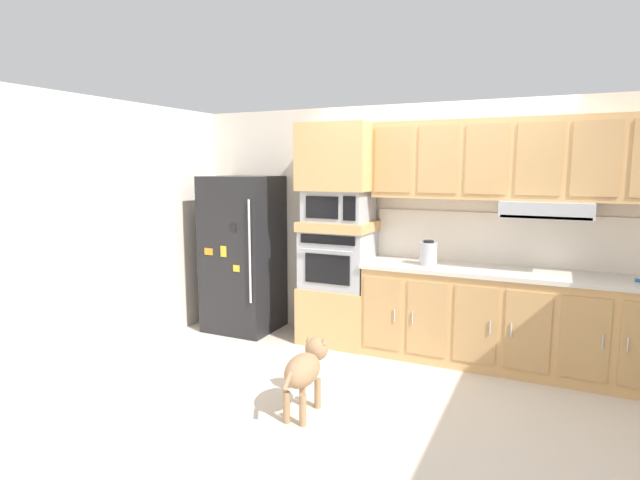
{
  "coord_description": "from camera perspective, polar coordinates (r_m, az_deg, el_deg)",
  "views": [
    {
      "loc": [
        1.13,
        -4.13,
        1.86
      ],
      "look_at": [
        -0.82,
        0.04,
        1.2
      ],
      "focal_mm": 28.57,
      "sensor_mm": 36.0,
      "label": 1
    }
  ],
  "objects": [
    {
      "name": "refrigerator",
      "position": [
        5.88,
        -8.6,
        -1.52
      ],
      "size": [
        0.76,
        0.73,
        1.76
      ],
      "color": "black",
      "rests_on": "ground"
    },
    {
      "name": "appliance_mid_shelf",
      "position": [
        5.34,
        2.12,
        1.61
      ],
      "size": [
        0.74,
        0.62,
        0.1
      ],
      "primitive_type": "cube",
      "color": "tan",
      "rests_on": "built_in_oven"
    },
    {
      "name": "backsplash_panel",
      "position": [
        5.22,
        23.0,
        -0.08
      ],
      "size": [
        3.1,
        0.02,
        0.5
      ],
      "primitive_type": "cube",
      "color": "white",
      "rests_on": "countertop_slab"
    },
    {
      "name": "side_panel_left",
      "position": [
        5.74,
        -18.32,
        1.65
      ],
      "size": [
        0.12,
        7.1,
        2.5
      ],
      "primitive_type": "cube",
      "color": "silver",
      "rests_on": "ground"
    },
    {
      "name": "countertop_slab",
      "position": [
        4.98,
        22.69,
        -3.59
      ],
      "size": [
        3.1,
        0.64,
        0.04
      ],
      "primitive_type": "cube",
      "color": "beige",
      "rests_on": "lower_cabinet_run"
    },
    {
      "name": "oven_base_cabinet",
      "position": [
        5.53,
        2.07,
        -8.22
      ],
      "size": [
        0.74,
        0.62,
        0.6
      ],
      "primitive_type": "cube",
      "color": "tan",
      "rests_on": "ground"
    },
    {
      "name": "microwave",
      "position": [
        5.32,
        2.12,
        3.85
      ],
      "size": [
        0.64,
        0.54,
        0.32
      ],
      "color": "#A8AAAF",
      "rests_on": "appliance_mid_shelf"
    },
    {
      "name": "dog",
      "position": [
        3.99,
        -1.62,
        -14.07
      ],
      "size": [
        0.27,
        0.78,
        0.53
      ],
      "rotation": [
        0.0,
        0.0,
        1.65
      ],
      "color": "#997551",
      "rests_on": "ground"
    },
    {
      "name": "appliance_upper_cabinet",
      "position": [
        5.31,
        2.16,
        9.24
      ],
      "size": [
        0.74,
        0.62,
        0.68
      ],
      "primitive_type": "cube",
      "color": "tan",
      "rests_on": "microwave"
    },
    {
      "name": "back_kitchen_wall",
      "position": [
        5.4,
        12.87,
        1.48
      ],
      "size": [
        6.2,
        0.12,
        2.5
      ],
      "primitive_type": "cube",
      "color": "silver",
      "rests_on": "ground"
    },
    {
      "name": "upper_cabinet_with_hood",
      "position": [
        5.01,
        23.44,
        7.99
      ],
      "size": [
        3.06,
        0.48,
        0.88
      ],
      "color": "tan",
      "rests_on": "backsplash_panel"
    },
    {
      "name": "electric_kettle",
      "position": [
        5.03,
        12.04,
        -1.47
      ],
      "size": [
        0.17,
        0.17,
        0.24
      ],
      "color": "#A8AAAF",
      "rests_on": "countertop_slab"
    },
    {
      "name": "lower_cabinet_run",
      "position": [
        5.09,
        22.4,
        -8.68
      ],
      "size": [
        3.06,
        0.63,
        0.88
      ],
      "color": "tan",
      "rests_on": "ground"
    },
    {
      "name": "built_in_oven",
      "position": [
        5.39,
        2.09,
        -2.09
      ],
      "size": [
        0.7,
        0.62,
        0.6
      ],
      "color": "#A8AAAF",
      "rests_on": "oven_base_cabinet"
    },
    {
      "name": "ground_plane",
      "position": [
        4.67,
        9.33,
        -15.4
      ],
      "size": [
        9.6,
        9.6,
        0.0
      ],
      "primitive_type": "plane",
      "color": "beige"
    }
  ]
}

